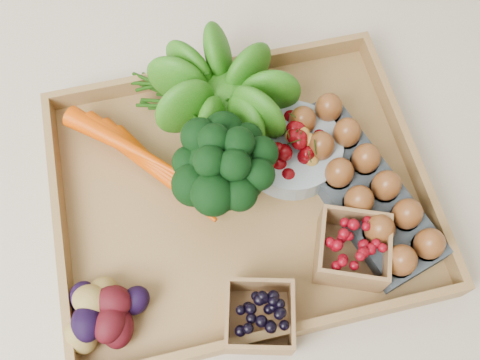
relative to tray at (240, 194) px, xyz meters
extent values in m
plane|color=beige|center=(0.00, 0.00, -0.01)|extent=(4.00, 4.00, 0.00)
cube|color=olive|center=(0.00, 0.00, 0.00)|extent=(0.55, 0.45, 0.01)
sphere|color=#0F540D|center=(0.01, 0.14, 0.08)|extent=(0.15, 0.15, 0.15)
cylinder|color=#8C9EA5|center=(0.09, 0.04, 0.03)|extent=(0.15, 0.15, 0.04)
cube|color=#384147|center=(0.17, -0.04, 0.03)|extent=(0.19, 0.32, 0.04)
cube|color=black|center=(-0.02, -0.19, 0.04)|extent=(0.11, 0.11, 0.06)
cube|color=#67040E|center=(0.13, -0.13, 0.04)|extent=(0.13, 0.13, 0.07)
camera|label=1|loc=(-0.07, -0.31, 0.76)|focal=40.00mm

